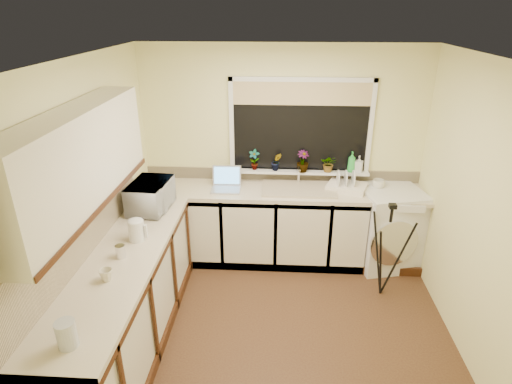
# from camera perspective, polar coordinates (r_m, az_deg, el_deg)

# --- Properties ---
(floor) EXTENTS (3.20, 3.20, 0.00)m
(floor) POSITION_cam_1_polar(r_m,az_deg,el_deg) (4.22, 2.99, -17.64)
(floor) COLOR brown
(floor) RESTS_ON ground
(ceiling) EXTENTS (3.20, 3.20, 0.00)m
(ceiling) POSITION_cam_1_polar(r_m,az_deg,el_deg) (3.19, 3.96, 17.57)
(ceiling) COLOR white
(ceiling) RESTS_ON ground
(wall_back) EXTENTS (3.20, 0.00, 3.20)m
(wall_back) POSITION_cam_1_polar(r_m,az_deg,el_deg) (4.92, 3.51, 5.19)
(wall_back) COLOR #F5F0A3
(wall_back) RESTS_ON ground
(wall_front) EXTENTS (3.20, 0.00, 3.20)m
(wall_front) POSITION_cam_1_polar(r_m,az_deg,el_deg) (2.29, 3.17, -19.48)
(wall_front) COLOR #F5F0A3
(wall_front) RESTS_ON ground
(wall_left) EXTENTS (0.00, 3.00, 3.00)m
(wall_left) POSITION_cam_1_polar(r_m,az_deg,el_deg) (3.87, -21.01, -1.78)
(wall_left) COLOR #F5F0A3
(wall_left) RESTS_ON ground
(wall_right) EXTENTS (0.00, 3.00, 3.00)m
(wall_right) POSITION_cam_1_polar(r_m,az_deg,el_deg) (3.89, 27.74, -2.92)
(wall_right) COLOR #F5F0A3
(wall_right) RESTS_ON ground
(base_cabinet_back) EXTENTS (2.55, 0.60, 0.86)m
(base_cabinet_back) POSITION_cam_1_polar(r_m,az_deg,el_deg) (4.97, -0.49, -4.55)
(base_cabinet_back) COLOR silver
(base_cabinet_back) RESTS_ON floor
(base_cabinet_left) EXTENTS (0.54, 2.40, 0.86)m
(base_cabinet_left) POSITION_cam_1_polar(r_m,az_deg,el_deg) (3.93, -16.89, -14.37)
(base_cabinet_left) COLOR silver
(base_cabinet_left) RESTS_ON floor
(worktop_back) EXTENTS (3.20, 0.60, 0.04)m
(worktop_back) POSITION_cam_1_polar(r_m,az_deg,el_deg) (4.77, 3.39, 0.11)
(worktop_back) COLOR beige
(worktop_back) RESTS_ON base_cabinet_back
(worktop_left) EXTENTS (0.60, 2.40, 0.04)m
(worktop_left) POSITION_cam_1_polar(r_m,az_deg,el_deg) (3.68, -17.72, -8.82)
(worktop_left) COLOR beige
(worktop_left) RESTS_ON base_cabinet_left
(upper_cabinet) EXTENTS (0.28, 1.90, 0.70)m
(upper_cabinet) POSITION_cam_1_polar(r_m,az_deg,el_deg) (3.22, -22.97, 3.93)
(upper_cabinet) COLOR silver
(upper_cabinet) RESTS_ON wall_left
(splashback_left) EXTENTS (0.02, 2.40, 0.45)m
(splashback_left) POSITION_cam_1_polar(r_m,az_deg,el_deg) (3.67, -22.42, -5.20)
(splashback_left) COLOR beige
(splashback_left) RESTS_ON wall_left
(splashback_back) EXTENTS (3.20, 0.02, 0.14)m
(splashback_back) POSITION_cam_1_polar(r_m,az_deg,el_deg) (5.00, 3.44, 2.38)
(splashback_back) COLOR beige
(splashback_back) RESTS_ON wall_back
(window_glass) EXTENTS (1.50, 0.02, 1.00)m
(window_glass) POSITION_cam_1_polar(r_m,az_deg,el_deg) (4.82, 6.01, 8.73)
(window_glass) COLOR black
(window_glass) RESTS_ON wall_back
(window_blind) EXTENTS (1.50, 0.02, 0.25)m
(window_blind) POSITION_cam_1_polar(r_m,az_deg,el_deg) (4.71, 6.22, 13.06)
(window_blind) COLOR tan
(window_blind) RESTS_ON wall_back
(windowsill) EXTENTS (1.60, 0.14, 0.03)m
(windowsill) POSITION_cam_1_polar(r_m,az_deg,el_deg) (4.93, 5.78, 2.78)
(windowsill) COLOR white
(windowsill) RESTS_ON wall_back
(sink) EXTENTS (0.82, 0.46, 0.03)m
(sink) POSITION_cam_1_polar(r_m,az_deg,el_deg) (4.76, 5.81, 0.41)
(sink) COLOR tan
(sink) RESTS_ON worktop_back
(faucet) EXTENTS (0.03, 0.03, 0.24)m
(faucet) POSITION_cam_1_polar(r_m,az_deg,el_deg) (4.89, 5.79, 2.40)
(faucet) COLOR silver
(faucet) RESTS_ON worktop_back
(washing_machine) EXTENTS (0.78, 0.76, 0.93)m
(washing_machine) POSITION_cam_1_polar(r_m,az_deg,el_deg) (5.10, 17.30, -4.55)
(washing_machine) COLOR white
(washing_machine) RESTS_ON floor
(laptop) EXTENTS (0.33, 0.29, 0.24)m
(laptop) POSITION_cam_1_polar(r_m,az_deg,el_deg) (4.78, -4.03, 1.23)
(laptop) COLOR #ACACB4
(laptop) RESTS_ON worktop_back
(kettle) EXTENTS (0.14, 0.14, 0.18)m
(kettle) POSITION_cam_1_polar(r_m,az_deg,el_deg) (3.85, -15.83, -5.05)
(kettle) COLOR white
(kettle) RESTS_ON worktop_left
(dish_rack) EXTENTS (0.50, 0.44, 0.06)m
(dish_rack) POSITION_cam_1_polar(r_m,az_deg,el_deg) (4.85, 12.15, 0.68)
(dish_rack) COLOR white
(dish_rack) RESTS_ON worktop_back
(tripod) EXTENTS (0.53, 0.53, 1.05)m
(tripod) POSITION_cam_1_polar(r_m,az_deg,el_deg) (4.51, 17.17, -7.60)
(tripod) COLOR black
(tripod) RESTS_ON floor
(glass_jug) EXTENTS (0.12, 0.12, 0.18)m
(glass_jug) POSITION_cam_1_polar(r_m,az_deg,el_deg) (2.90, -24.20, -17.11)
(glass_jug) COLOR #B6BAC1
(glass_jug) RESTS_ON worktop_left
(steel_jar) EXTENTS (0.08, 0.08, 0.11)m
(steel_jar) POSITION_cam_1_polar(r_m,az_deg,el_deg) (3.66, -17.82, -7.64)
(steel_jar) COLOR silver
(steel_jar) RESTS_ON worktop_left
(microwave) EXTENTS (0.39, 0.55, 0.29)m
(microwave) POSITION_cam_1_polar(r_m,az_deg,el_deg) (4.37, -14.04, -0.50)
(microwave) COLOR white
(microwave) RESTS_ON worktop_left
(plant_a) EXTENTS (0.14, 0.11, 0.24)m
(plant_a) POSITION_cam_1_polar(r_m,az_deg,el_deg) (4.88, -0.25, 4.38)
(plant_a) COLOR #999999
(plant_a) RESTS_ON windowsill
(plant_b) EXTENTS (0.13, 0.11, 0.21)m
(plant_b) POSITION_cam_1_polar(r_m,az_deg,el_deg) (4.87, 2.77, 4.10)
(plant_b) COLOR #999999
(plant_b) RESTS_ON windowsill
(plant_c) EXTENTS (0.18, 0.18, 0.25)m
(plant_c) POSITION_cam_1_polar(r_m,az_deg,el_deg) (4.84, 6.34, 4.14)
(plant_c) COLOR #999999
(plant_c) RESTS_ON windowsill
(plant_d) EXTENTS (0.21, 0.19, 0.20)m
(plant_d) POSITION_cam_1_polar(r_m,az_deg,el_deg) (4.89, 9.82, 3.81)
(plant_d) COLOR #999999
(plant_d) RESTS_ON windowsill
(soap_bottle_green) EXTENTS (0.09, 0.09, 0.24)m
(soap_bottle_green) POSITION_cam_1_polar(r_m,az_deg,el_deg) (4.94, 12.79, 3.99)
(soap_bottle_green) COLOR green
(soap_bottle_green) RESTS_ON windowsill
(soap_bottle_clear) EXTENTS (0.11, 0.11, 0.19)m
(soap_bottle_clear) POSITION_cam_1_polar(r_m,az_deg,el_deg) (4.96, 13.71, 3.71)
(soap_bottle_clear) COLOR #999999
(soap_bottle_clear) RESTS_ON windowsill
(cup_back) EXTENTS (0.17, 0.17, 0.11)m
(cup_back) POSITION_cam_1_polar(r_m,az_deg,el_deg) (4.95, 16.18, 1.00)
(cup_back) COLOR silver
(cup_back) RESTS_ON worktop_back
(cup_left) EXTENTS (0.11, 0.11, 0.09)m
(cup_left) POSITION_cam_1_polar(r_m,az_deg,el_deg) (3.41, -19.56, -10.52)
(cup_left) COLOR beige
(cup_left) RESTS_ON worktop_left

